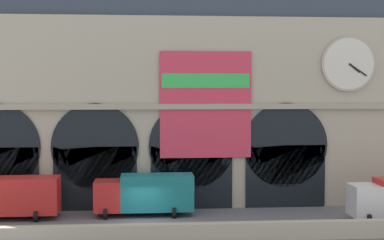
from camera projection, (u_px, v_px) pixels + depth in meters
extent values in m
plane|color=slate|center=(144.00, 224.00, 40.38)|extent=(200.00, 200.00, 0.00)
cube|color=#B2A891|center=(144.00, 233.00, 35.62)|extent=(90.00, 0.70, 1.15)
cube|color=#B2A891|center=(144.00, 112.00, 47.52)|extent=(39.88, 5.23, 15.46)
cube|color=black|center=(95.00, 179.00, 44.85)|extent=(6.56, 0.20, 5.10)
cylinder|color=black|center=(95.00, 147.00, 44.71)|extent=(6.90, 0.20, 6.90)
cube|color=black|center=(192.00, 177.00, 45.47)|extent=(6.56, 0.20, 5.10)
cylinder|color=black|center=(192.00, 146.00, 45.33)|extent=(6.90, 0.20, 6.90)
cube|color=black|center=(285.00, 176.00, 46.10)|extent=(6.56, 0.20, 5.10)
cylinder|color=black|center=(286.00, 145.00, 45.96)|extent=(6.90, 0.20, 6.90)
cylinder|color=#B2A891|center=(348.00, 64.00, 45.90)|extent=(4.49, 0.25, 4.49)
cylinder|color=silver|center=(349.00, 64.00, 45.78)|extent=(4.16, 0.06, 4.16)
cube|color=black|center=(355.00, 68.00, 45.78)|extent=(1.01, 0.04, 0.81)
cube|color=black|center=(358.00, 70.00, 45.79)|extent=(1.54, 0.04, 1.08)
cube|color=#D8334C|center=(206.00, 105.00, 45.12)|extent=(7.33, 0.12, 8.49)
cube|color=green|center=(206.00, 81.00, 44.93)|extent=(7.04, 0.04, 1.15)
cube|color=#A49A85|center=(144.00, 107.00, 44.74)|extent=(39.88, 0.50, 0.44)
cube|color=red|center=(21.00, 195.00, 41.93)|extent=(5.50, 2.30, 2.70)
cylinder|color=black|center=(36.00, 216.00, 41.08)|extent=(0.28, 0.84, 0.84)
cylinder|color=black|center=(41.00, 210.00, 43.14)|extent=(0.28, 0.84, 0.84)
cube|color=red|center=(108.00, 196.00, 42.87)|extent=(2.00, 2.30, 2.30)
cube|color=#19727A|center=(157.00, 192.00, 43.16)|extent=(5.50, 2.30, 2.70)
cylinder|color=black|center=(106.00, 214.00, 41.89)|extent=(0.28, 0.84, 0.84)
cylinder|color=black|center=(107.00, 208.00, 43.95)|extent=(0.28, 0.84, 0.84)
cylinder|color=black|center=(174.00, 212.00, 42.31)|extent=(0.28, 0.84, 0.84)
cylinder|color=black|center=(173.00, 207.00, 44.37)|extent=(0.28, 0.84, 0.84)
cube|color=white|center=(364.00, 200.00, 41.01)|extent=(2.00, 2.30, 2.30)
cylinder|color=black|center=(368.00, 219.00, 40.03)|extent=(0.28, 0.84, 0.84)
cylinder|color=black|center=(357.00, 213.00, 42.09)|extent=(0.28, 0.84, 0.84)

